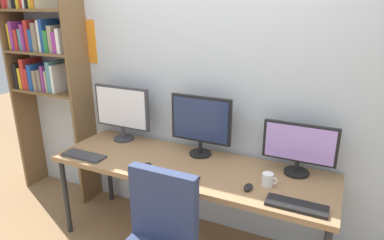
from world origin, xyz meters
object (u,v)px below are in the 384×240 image
(monitor_left, at_px, (122,110))
(keyboard_right, at_px, (296,206))
(desk, at_px, (189,171))
(bookshelf, at_px, (43,58))
(mouse_left_side, at_px, (248,187))
(mouse_right_side, at_px, (147,166))
(monitor_center, at_px, (201,123))
(keyboard_center, at_px, (175,177))
(keyboard_left, at_px, (84,156))
(monitor_right, at_px, (299,147))
(coffee_mug, at_px, (268,180))

(monitor_left, relative_size, keyboard_right, 1.49)
(desk, distance_m, bookshelf, 1.84)
(mouse_left_side, height_order, mouse_right_side, same)
(keyboard_right, xyz_separation_m, mouse_right_side, (-1.11, 0.06, 0.01))
(desk, distance_m, monitor_center, 0.39)
(bookshelf, bearing_deg, keyboard_center, -15.37)
(monitor_left, bearing_deg, mouse_right_side, -38.17)
(desk, bearing_deg, monitor_center, 90.00)
(monitor_left, height_order, keyboard_center, monitor_left)
(keyboard_left, bearing_deg, mouse_right_side, 5.68)
(desk, xyz_separation_m, monitor_right, (0.76, 0.21, 0.26))
(desk, relative_size, keyboard_right, 5.90)
(bookshelf, bearing_deg, keyboard_left, -28.71)
(keyboard_right, bearing_deg, monitor_center, 152.07)
(keyboard_left, bearing_deg, monitor_center, 27.93)
(desk, distance_m, keyboard_right, 0.87)
(monitor_left, distance_m, coffee_mug, 1.42)
(bookshelf, height_order, coffee_mug, bookshelf)
(bookshelf, height_order, monitor_left, bookshelf)
(monitor_left, distance_m, mouse_left_side, 1.35)
(mouse_left_side, height_order, coffee_mug, coffee_mug)
(monitor_center, bearing_deg, monitor_left, 180.00)
(bookshelf, bearing_deg, monitor_right, -0.42)
(bookshelf, relative_size, monitor_center, 4.28)
(bookshelf, bearing_deg, desk, -7.83)
(desk, distance_m, monitor_right, 0.84)
(keyboard_center, distance_m, coffee_mug, 0.64)
(monitor_left, height_order, coffee_mug, monitor_left)
(monitor_center, xyz_separation_m, keyboard_left, (-0.83, -0.44, -0.27))
(keyboard_center, bearing_deg, monitor_center, 90.00)
(desk, xyz_separation_m, keyboard_right, (0.83, -0.23, 0.06))
(monitor_right, xyz_separation_m, keyboard_center, (-0.76, -0.44, -0.20))
(monitor_left, xyz_separation_m, keyboard_right, (1.60, -0.44, -0.27))
(mouse_right_side, xyz_separation_m, coffee_mug, (0.89, 0.12, 0.03))
(bookshelf, distance_m, keyboard_center, 1.86)
(monitor_right, bearing_deg, keyboard_right, -81.01)
(keyboard_center, bearing_deg, keyboard_left, 180.00)
(mouse_right_side, bearing_deg, monitor_left, 141.83)
(monitor_center, height_order, coffee_mug, monitor_center)
(keyboard_center, distance_m, mouse_left_side, 0.52)
(monitor_right, distance_m, mouse_left_side, 0.49)
(monitor_left, relative_size, monitor_center, 1.08)
(monitor_left, bearing_deg, bookshelf, 178.88)
(desk, xyz_separation_m, keyboard_left, (-0.83, -0.23, 0.06))
(monitor_right, distance_m, mouse_right_side, 1.12)
(monitor_left, relative_size, coffee_mug, 5.17)
(keyboard_left, relative_size, coffee_mug, 3.42)
(monitor_right, bearing_deg, monitor_left, 180.00)
(monitor_left, xyz_separation_m, keyboard_center, (0.76, -0.44, -0.27))
(bookshelf, xyz_separation_m, keyboard_center, (1.67, -0.46, -0.67))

